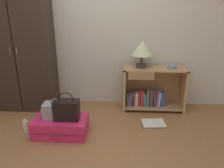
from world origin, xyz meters
name	(u,v)px	position (x,y,z in m)	size (l,w,h in m)	color
ground_plane	(90,154)	(0.00, 0.00, 0.00)	(9.00, 9.00, 0.00)	olive
back_wall	(101,26)	(0.00, 1.50, 1.30)	(6.40, 0.10, 2.60)	beige
wardrobe	(21,48)	(-1.23, 1.20, 0.99)	(0.96, 0.47, 1.98)	#33261E
bookshelf	(152,89)	(0.82, 1.25, 0.33)	(0.98, 0.39, 0.70)	tan
table_lamp	(142,49)	(0.64, 1.25, 0.98)	(0.33, 0.33, 0.41)	#3D3838
bowl	(172,67)	(1.10, 1.21, 0.72)	(0.14, 0.14, 0.04)	slate
suitcase_large	(61,126)	(-0.44, 0.40, 0.12)	(0.69, 0.44, 0.23)	#DB2860
train_case	(56,110)	(-0.50, 0.42, 0.34)	(0.31, 0.20, 0.27)	#8E99A3
handbag	(67,110)	(-0.35, 0.38, 0.37)	(0.32, 0.17, 0.38)	black
bottle	(25,126)	(-0.95, 0.44, 0.08)	(0.06, 0.06, 0.18)	white
open_book_on_floor	(153,123)	(0.81, 0.73, 0.01)	(0.36, 0.28, 0.02)	white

